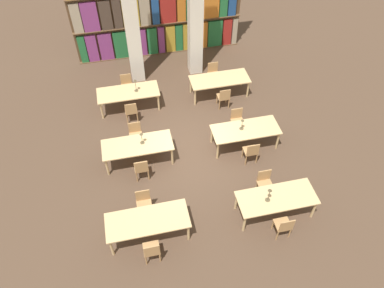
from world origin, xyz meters
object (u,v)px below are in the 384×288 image
object	(u,v)px
reading_table_2	(137,146)
desk_lamp_1	(141,136)
chair_2	(284,226)
chair_0	(152,250)
chair_3	(265,182)
desk_lamp_3	(135,83)
desk_lamp_2	(242,122)
reading_table_3	(245,131)
chair_5	(136,134)
chair_7	(237,120)
chair_6	(251,151)
reading_table_0	(148,222)
desk_lamp_0	(269,193)
chair_9	(127,85)
pillar_center	(195,0)
reading_table_4	(128,93)
chair_4	(141,168)
chair_10	(224,97)
pillar_left	(129,7)
chair_8	(131,111)
chair_11	(213,73)
reading_table_5	(220,80)
reading_table_1	(277,199)
chair_1	(144,203)

from	to	relation	value
reading_table_2	desk_lamp_1	distance (m)	0.41
desk_lamp_1	chair_2	bearing A→B (deg)	-47.43
chair_0	chair_3	world-z (taller)	same
desk_lamp_3	reading_table_2	bearing A→B (deg)	-96.35
desk_lamp_2	reading_table_3	bearing A→B (deg)	-20.31
chair_5	chair_7	world-z (taller)	same
chair_6	desk_lamp_2	bearing A→B (deg)	96.95
reading_table_0	desk_lamp_0	size ratio (longest dim) A/B	4.42
reading_table_0	chair_9	size ratio (longest dim) A/B	2.47
pillar_center	reading_table_4	world-z (taller)	pillar_center
chair_4	desk_lamp_2	bearing A→B (deg)	11.62
chair_4	chair_10	distance (m)	4.27
reading_table_0	reading_table_3	world-z (taller)	same
reading_table_3	desk_lamp_2	xyz separation A→B (m)	(-0.13, 0.05, 0.36)
chair_9	pillar_left	bearing A→B (deg)	-116.98
desk_lamp_2	chair_8	distance (m)	3.94
chair_9	desk_lamp_3	distance (m)	1.01
chair_0	reading_table_4	xyz separation A→B (m)	(0.08, 6.12, 0.19)
pillar_center	chair_5	xyz separation A→B (m)	(-2.85, -3.65, -2.52)
chair_9	desk_lamp_3	size ratio (longest dim) A/B	1.77
desk_lamp_0	chair_9	world-z (taller)	desk_lamp_0
chair_0	desk_lamp_1	size ratio (longest dim) A/B	2.00
chair_11	desk_lamp_1	bearing A→B (deg)	46.31
desk_lamp_1	chair_3	bearing A→B (deg)	-32.70
desk_lamp_1	reading_table_5	size ratio (longest dim) A/B	0.20
chair_2	reading_table_2	distance (m)	4.96
reading_table_1	chair_5	distance (m)	4.99
chair_8	pillar_left	bearing A→B (deg)	78.29
pillar_left	chair_7	world-z (taller)	pillar_left
pillar_center	chair_10	world-z (taller)	pillar_center
chair_3	chair_10	distance (m)	3.99
pillar_center	chair_4	world-z (taller)	pillar_center
reading_table_0	reading_table_5	bearing A→B (deg)	57.24
chair_6	chair_11	size ratio (longest dim) A/B	1.00
chair_0	chair_3	distance (m)	3.82
pillar_center	chair_6	size ratio (longest dim) A/B	6.74
desk_lamp_2	desk_lamp_1	bearing A→B (deg)	178.52
chair_1	chair_3	xyz separation A→B (m)	(3.55, -0.07, 0.00)
chair_8	chair_1	bearing A→B (deg)	-91.16
reading_table_4	chair_8	world-z (taller)	chair_8
reading_table_0	chair_0	xyz separation A→B (m)	(-0.01, -0.74, -0.19)
chair_7	chair_1	bearing A→B (deg)	36.67
chair_6	chair_5	bearing A→B (deg)	155.76
reading_table_1	chair_6	distance (m)	2.00
reading_table_0	chair_7	world-z (taller)	chair_7
chair_5	pillar_left	bearing A→B (deg)	-97.80
desk_lamp_2	reading_table_4	distance (m)	4.34
chair_0	chair_2	distance (m)	3.55
chair_3	reading_table_5	distance (m)	4.73
reading_table_0	pillar_left	bearing A→B (deg)	85.35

